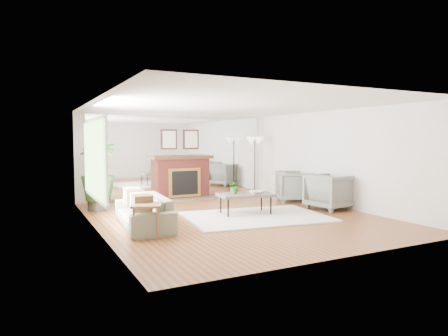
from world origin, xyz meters
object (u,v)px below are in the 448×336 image
coffee_table (246,195)px  side_table (147,209)px  armchair_back (294,186)px  sofa (143,211)px  armchair_front (330,192)px  floor_lamp (255,145)px  potted_ficus (98,173)px  fireplace (182,176)px

coffee_table → side_table: bearing=-158.7°
coffee_table → armchair_back: (2.26, 1.17, -0.02)m
sofa → armchair_front: (4.72, -0.12, 0.14)m
sofa → side_table: sofa is taller
coffee_table → armchair_front: 2.28m
sofa → floor_lamp: bearing=128.0°
potted_ficus → armchair_back: bearing=-10.7°
armchair_front → side_table: 4.94m
armchair_front → coffee_table: bearing=74.6°
armchair_back → side_table: (-4.88, -2.19, 0.06)m
side_table → potted_ficus: size_ratio=0.39×
fireplace → floor_lamp: fireplace is taller
side_table → floor_lamp: bearing=39.5°
side_table → fireplace: bearing=61.5°
sofa → armchair_front: armchair_front is taller
armchair_back → side_table: bearing=139.6°
potted_ficus → floor_lamp: (4.81, 0.53, 0.64)m
armchair_front → side_table: size_ratio=1.45×
floor_lamp → side_table: bearing=-140.5°
potted_ficus → side_table: bearing=-84.3°
side_table → sofa: bearing=78.8°
coffee_table → side_table: side_table is taller
sofa → potted_ficus: potted_ficus is taller
floor_lamp → armchair_front: bearing=-82.6°
fireplace → armchair_back: 3.29m
coffee_table → potted_ficus: bearing=143.7°
armchair_front → potted_ficus: size_ratio=0.56×
coffee_table → potted_ficus: (-2.94, 2.15, 0.47)m
armchair_front → floor_lamp: (-0.39, 2.98, 1.12)m
armchair_back → potted_ficus: 5.32m
fireplace → coffee_table: fireplace is taller
armchair_front → floor_lamp: 3.20m
sofa → potted_ficus: size_ratio=1.22×
sofa → armchair_back: armchair_back is taller
sofa → side_table: bearing=-6.6°
fireplace → sofa: size_ratio=0.97×
fireplace → coffee_table: size_ratio=1.54×
potted_ficus → floor_lamp: size_ratio=0.95×
coffee_table → armchair_back: armchair_back is taller
fireplace → armchair_back: bearing=-37.7°
floor_lamp → sofa: bearing=-146.5°
sofa → armchair_front: size_ratio=2.17×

